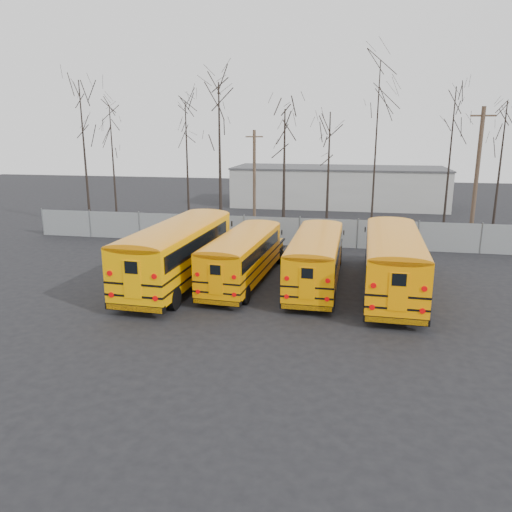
% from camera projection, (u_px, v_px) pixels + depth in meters
% --- Properties ---
extents(ground, '(120.00, 120.00, 0.00)m').
position_uv_depth(ground, '(273.00, 301.00, 23.85)').
color(ground, black).
rests_on(ground, ground).
extents(fence, '(40.00, 0.04, 2.00)m').
position_uv_depth(fence, '(300.00, 232.00, 35.02)').
color(fence, gray).
rests_on(fence, ground).
extents(distant_building, '(22.00, 8.00, 4.00)m').
position_uv_depth(distant_building, '(338.00, 187.00, 53.45)').
color(distant_building, '#ADACA8').
rests_on(distant_building, ground).
extents(bus_a, '(3.30, 12.12, 3.36)m').
position_uv_depth(bus_a, '(179.00, 248.00, 26.17)').
color(bus_a, black).
rests_on(bus_a, ground).
extents(bus_b, '(2.96, 10.14, 2.80)m').
position_uv_depth(bus_b, '(243.00, 253.00, 26.34)').
color(bus_b, black).
rests_on(bus_b, ground).
extents(bus_c, '(2.48, 10.31, 2.87)m').
position_uv_depth(bus_c, '(316.00, 255.00, 25.81)').
color(bus_c, black).
rests_on(bus_c, ground).
extents(bus_d, '(2.94, 11.48, 3.19)m').
position_uv_depth(bus_d, '(393.00, 257.00, 24.61)').
color(bus_d, black).
rests_on(bus_d, ground).
extents(utility_pole_left, '(1.37, 0.58, 7.96)m').
position_uv_depth(utility_pole_left, '(254.00, 179.00, 40.59)').
color(utility_pole_left, brown).
rests_on(utility_pole_left, ground).
extents(utility_pole_right, '(1.70, 0.30, 9.56)m').
position_uv_depth(utility_pole_right, '(477.00, 174.00, 35.67)').
color(utility_pole_right, '#4A382A').
rests_on(utility_pole_right, ground).
extents(tree_0, '(0.26, 0.26, 11.82)m').
position_uv_depth(tree_0, '(85.00, 155.00, 41.06)').
color(tree_0, black).
rests_on(tree_0, ground).
extents(tree_1, '(0.26, 0.26, 9.64)m').
position_uv_depth(tree_1, '(114.00, 171.00, 39.55)').
color(tree_1, black).
rests_on(tree_1, ground).
extents(tree_2, '(0.26, 0.26, 10.17)m').
position_uv_depth(tree_2, '(187.00, 166.00, 40.26)').
color(tree_2, black).
rests_on(tree_2, ground).
extents(tree_3, '(0.26, 0.26, 11.42)m').
position_uv_depth(tree_3, '(220.00, 160.00, 38.48)').
color(tree_3, black).
rests_on(tree_3, ground).
extents(tree_4, '(0.26, 0.26, 9.42)m').
position_uv_depth(tree_4, '(284.00, 175.00, 37.29)').
color(tree_4, black).
rests_on(tree_4, ground).
extents(tree_5, '(0.26, 0.26, 9.20)m').
position_uv_depth(tree_5, '(328.00, 177.00, 36.32)').
color(tree_5, black).
rests_on(tree_5, ground).
extents(tree_6, '(0.26, 0.26, 12.48)m').
position_uv_depth(tree_6, '(375.00, 155.00, 34.60)').
color(tree_6, black).
rests_on(tree_6, ground).
extents(tree_7, '(0.26, 0.26, 11.02)m').
position_uv_depth(tree_7, '(449.00, 163.00, 37.43)').
color(tree_7, black).
rests_on(tree_7, ground).
extents(tree_8, '(0.26, 0.26, 9.93)m').
position_uv_depth(tree_8, '(499.00, 173.00, 35.97)').
color(tree_8, black).
rests_on(tree_8, ground).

